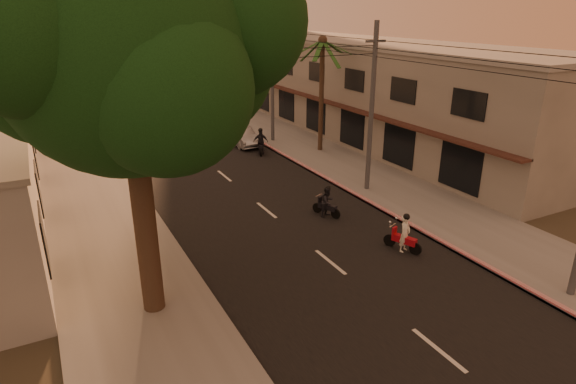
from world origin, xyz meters
name	(u,v)px	position (x,y,z in m)	size (l,w,h in m)	color
ground	(360,286)	(0.00, 0.00, 0.00)	(160.00, 160.00, 0.00)	#383023
road	(194,152)	(0.00, 20.00, 0.01)	(10.00, 140.00, 0.02)	black
sidewalk_right	(288,139)	(7.50, 20.00, 0.06)	(5.00, 140.00, 0.12)	slate
sidewalk_left	(81,166)	(-7.50, 20.00, 0.06)	(5.00, 140.00, 0.12)	slate
curb_stripe	(291,159)	(5.10, 15.00, 0.10)	(0.20, 60.00, 0.20)	#B1121A
shophouse_row	(373,90)	(13.95, 18.00, 3.65)	(8.80, 34.20, 7.30)	gray
broadleaf_tree	(138,48)	(-6.61, 2.14, 8.48)	(9.60, 8.70, 12.10)	black
palm_tree	(323,47)	(8.00, 16.00, 7.15)	(5.00, 5.00, 8.20)	black
utility_poles	(272,53)	(6.20, 20.00, 6.54)	(1.20, 48.26, 9.00)	#38383A
filler_right	(241,65)	(14.00, 45.00, 3.00)	(8.00, 14.00, 6.00)	gray
scooter_red	(404,234)	(3.23, 1.42, 0.76)	(0.95, 1.65, 1.71)	black
scooter_mid_a	(327,202)	(2.34, 5.99, 0.74)	(1.13, 1.55, 1.60)	black
scooter_mid_b	(261,142)	(3.97, 17.34, 0.84)	(1.34, 1.76, 1.85)	black
scooter_far_a	(187,129)	(0.49, 23.40, 0.88)	(0.93, 2.01, 1.98)	black
parked_car	(241,135)	(3.66, 20.26, 0.71)	(1.76, 4.41, 1.43)	#979A9F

